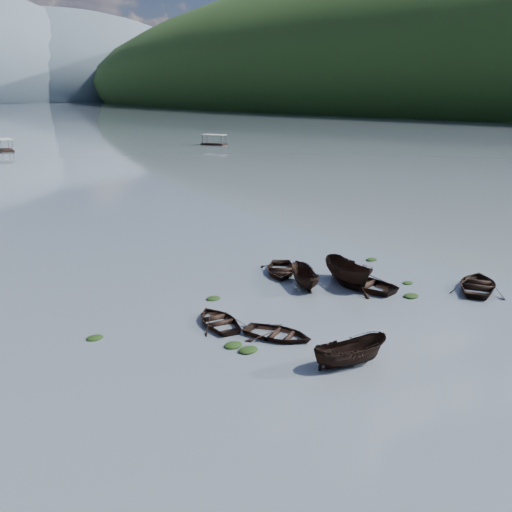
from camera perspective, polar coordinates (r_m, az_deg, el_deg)
ground_plane at (r=31.14m, az=14.42°, el=-8.28°), size 2400.00×2400.00×0.00m
haze_mtn_d at (r=978.52m, az=-19.84°, el=14.47°), size 520.00×520.00×220.00m
rowboat_0 at (r=30.66m, az=2.18°, el=-8.14°), size 4.01×4.58×0.79m
rowboat_1 at (r=32.41m, az=-3.75°, el=-6.79°), size 3.59×4.42×0.81m
rowboat_2 at (r=28.21m, az=9.32°, el=-10.63°), size 4.19×2.54×1.52m
rowboat_3 at (r=38.83m, az=10.57°, el=-3.09°), size 3.91×5.17×1.01m
rowboat_4 at (r=40.64m, az=21.31°, el=-3.08°), size 5.91×5.33×1.00m
rowboat_5 at (r=39.36m, az=9.20°, el=-2.76°), size 3.18×5.26×1.90m
rowboat_7 at (r=41.13m, az=2.49°, el=-1.73°), size 5.27×5.37×0.91m
rowboat_8 at (r=38.56m, az=4.83°, el=-3.00°), size 3.10×4.04×1.48m
weed_clump_0 at (r=29.69m, az=-2.30°, el=-8.99°), size 1.02×0.83×0.22m
weed_clump_1 at (r=29.15m, az=-0.79°, el=-9.48°), size 1.06×0.85×0.23m
weed_clump_2 at (r=37.77m, az=15.24°, el=-3.95°), size 1.07×0.85×0.23m
weed_clump_3 at (r=40.28m, az=14.93°, el=-2.66°), size 0.79×0.67×0.18m
weed_clump_4 at (r=39.54m, az=10.32°, el=-2.72°), size 1.29×1.02×0.27m
weed_clump_5 at (r=31.69m, az=-15.81°, el=-7.94°), size 0.92×0.74×0.19m
weed_clump_6 at (r=36.16m, az=-4.29°, el=-4.31°), size 0.96×0.80×0.20m
weed_clump_7 at (r=45.15m, az=11.47°, el=-0.40°), size 0.96×0.77×0.21m
pontoon_centre at (r=139.01m, az=-23.75°, el=9.59°), size 3.76×6.97×2.54m
pontoon_right at (r=142.78m, az=-4.21°, el=11.02°), size 4.80×6.81×2.41m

